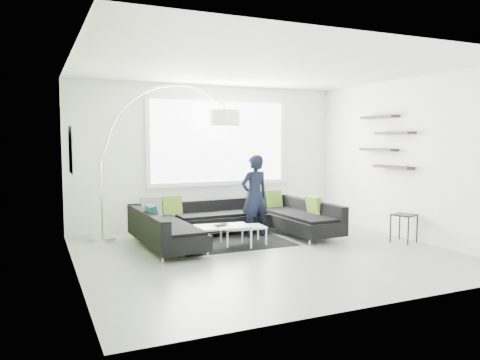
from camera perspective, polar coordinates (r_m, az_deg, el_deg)
name	(u,v)px	position (r m, az deg, el deg)	size (l,w,h in m)	color
ground	(266,253)	(7.26, 3.18, -8.90)	(5.50, 5.50, 0.00)	gray
room_shell	(263,135)	(7.25, 2.77, 5.51)	(5.54, 5.04, 2.82)	white
sectional_sofa	(236,222)	(8.10, -0.54, -5.18)	(3.35, 2.16, 0.71)	black
rug	(230,242)	(8.01, -1.29, -7.54)	(1.94, 1.41, 0.01)	black
coffee_table	(233,235)	(7.68, -0.84, -6.74)	(1.11, 0.64, 0.36)	white
arc_lamp	(100,162)	(8.36, -16.67, 2.16)	(2.55, 0.96, 2.72)	white
side_table	(404,228)	(8.41, 19.34, -5.58)	(0.35, 0.35, 0.48)	black
person	(254,196)	(8.32, 1.78, -1.97)	(0.58, 0.42, 1.47)	black
laptop	(223,225)	(7.48, -2.09, -5.55)	(0.36, 0.31, 0.02)	black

